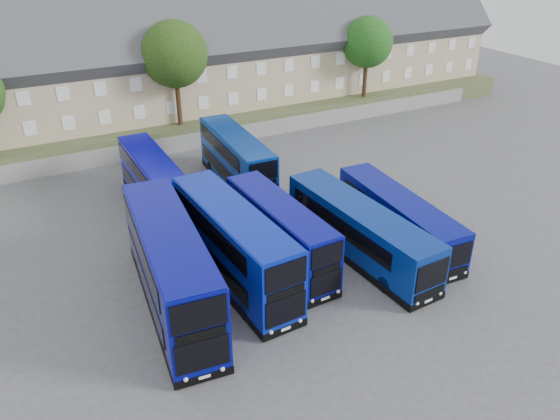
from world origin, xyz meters
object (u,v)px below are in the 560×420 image
at_px(dd_front_left, 171,270).
at_px(dd_front_mid, 234,247).
at_px(tree_east, 368,44).
at_px(coach_east_a, 359,232).
at_px(tree_mid, 176,56).
at_px(tree_far, 375,25).

distance_m(dd_front_left, dd_front_mid, 3.97).
distance_m(dd_front_mid, tree_east, 33.01).
bearing_deg(tree_east, dd_front_mid, -138.34).
distance_m(coach_east_a, tree_mid, 24.43).
bearing_deg(tree_east, dd_front_left, -141.48).
xyz_separation_m(dd_front_mid, coach_east_a, (7.87, -1.14, -0.59)).
distance_m(dd_front_mid, coach_east_a, 7.97).
height_order(dd_front_mid, coach_east_a, dd_front_mid).
distance_m(coach_east_a, tree_east, 28.73).
xyz_separation_m(tree_mid, tree_far, (26.00, 6.50, -0.34)).
height_order(dd_front_mid, tree_east, tree_east).
relative_size(coach_east_a, tree_far, 1.42).
xyz_separation_m(coach_east_a, tree_mid, (-3.51, 23.31, 6.43)).
xyz_separation_m(dd_front_left, tree_mid, (8.24, 22.98, 5.68)).
height_order(dd_front_mid, tree_far, tree_far).
relative_size(dd_front_left, dd_front_mid, 1.07).
height_order(dd_front_left, coach_east_a, dd_front_left).
bearing_deg(tree_far, tree_mid, -165.96).
bearing_deg(dd_front_mid, tree_east, 38.24).
relative_size(dd_front_mid, tree_far, 1.33).
bearing_deg(tree_mid, coach_east_a, -81.45).
height_order(tree_mid, tree_far, tree_mid).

